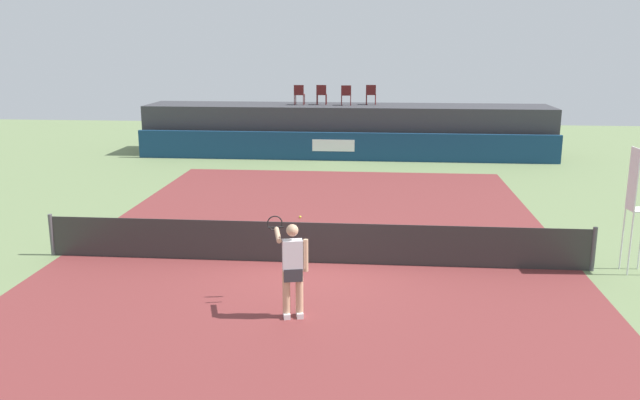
# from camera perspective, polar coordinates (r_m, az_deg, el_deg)

# --- Properties ---
(ground_plane) EXTENTS (48.00, 48.00, 0.00)m
(ground_plane) POSITION_cam_1_polar(r_m,az_deg,el_deg) (18.01, 0.34, -2.36)
(ground_plane) COLOR #6B7F51
(court_inner) EXTENTS (12.00, 22.00, 0.00)m
(court_inner) POSITION_cam_1_polar(r_m,az_deg,el_deg) (15.16, -0.62, -5.43)
(court_inner) COLOR maroon
(court_inner) RESTS_ON ground
(sponsor_wall) EXTENTS (18.00, 0.22, 1.20)m
(sponsor_wall) POSITION_cam_1_polar(r_m,az_deg,el_deg) (28.14, 2.14, 4.65)
(sponsor_wall) COLOR navy
(sponsor_wall) RESTS_ON ground
(spectator_platform) EXTENTS (18.00, 2.80, 2.20)m
(spectator_platform) POSITION_cam_1_polar(r_m,az_deg,el_deg) (29.85, 2.33, 6.12)
(spectator_platform) COLOR #38383D
(spectator_platform) RESTS_ON ground
(spectator_chair_far_left) EXTENTS (0.45, 0.45, 0.89)m
(spectator_chair_far_left) POSITION_cam_1_polar(r_m,az_deg,el_deg) (29.74, -1.81, 9.19)
(spectator_chair_far_left) COLOR #561919
(spectator_chair_far_left) RESTS_ON spectator_platform
(spectator_chair_left) EXTENTS (0.44, 0.44, 0.89)m
(spectator_chair_left) POSITION_cam_1_polar(r_m,az_deg,el_deg) (29.75, 0.13, 9.20)
(spectator_chair_left) COLOR #561919
(spectator_chair_left) RESTS_ON spectator_platform
(spectator_chair_center) EXTENTS (0.46, 0.46, 0.89)m
(spectator_chair_center) POSITION_cam_1_polar(r_m,az_deg,el_deg) (29.50, 2.28, 9.15)
(spectator_chair_center) COLOR #561919
(spectator_chair_center) RESTS_ON spectator_platform
(spectator_chair_right) EXTENTS (0.45, 0.45, 0.89)m
(spectator_chair_right) POSITION_cam_1_polar(r_m,az_deg,el_deg) (29.87, 4.44, 9.17)
(spectator_chair_right) COLOR #561919
(spectator_chair_right) RESTS_ON spectator_platform
(umpire_chair) EXTENTS (0.47, 0.47, 2.76)m
(umpire_chair) POSITION_cam_1_polar(r_m,az_deg,el_deg) (15.65, 25.64, -0.15)
(umpire_chair) COLOR white
(umpire_chair) RESTS_ON ground
(tennis_net) EXTENTS (12.40, 0.02, 0.95)m
(tennis_net) POSITION_cam_1_polar(r_m,az_deg,el_deg) (15.01, -0.63, -3.72)
(tennis_net) COLOR #2D2D2D
(tennis_net) RESTS_ON ground
(net_post_near) EXTENTS (0.10, 0.10, 1.00)m
(net_post_near) POSITION_cam_1_polar(r_m,az_deg,el_deg) (16.78, -22.23, -2.80)
(net_post_near) COLOR #4C4C51
(net_post_near) RESTS_ON ground
(net_post_far) EXTENTS (0.10, 0.10, 1.00)m
(net_post_far) POSITION_cam_1_polar(r_m,az_deg,el_deg) (15.67, 22.61, -3.95)
(net_post_far) COLOR #4C4C51
(net_post_far) RESTS_ON ground
(tennis_player) EXTENTS (0.89, 1.11, 1.77)m
(tennis_player) POSITION_cam_1_polar(r_m,az_deg,el_deg) (11.97, -2.42, -5.82)
(tennis_player) COLOR white
(tennis_player) RESTS_ON court_inner
(tennis_ball) EXTENTS (0.07, 0.07, 0.07)m
(tennis_ball) POSITION_cam_1_polar(r_m,az_deg,el_deg) (18.91, -1.73, -1.47)
(tennis_ball) COLOR #D8EA33
(tennis_ball) RESTS_ON court_inner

